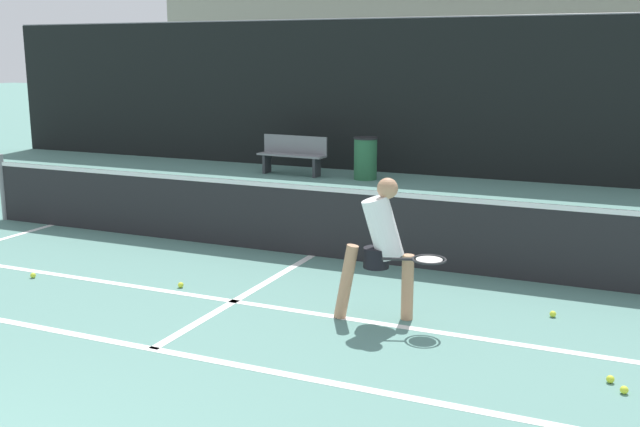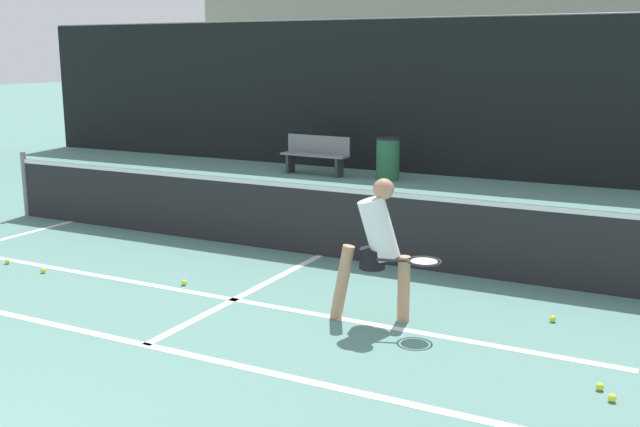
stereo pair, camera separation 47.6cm
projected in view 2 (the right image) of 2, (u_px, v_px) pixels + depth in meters
court_baseline_near at (145, 345)px, 6.94m from camera, size 11.00×0.10×0.01m
court_service_line at (234, 300)px, 8.22m from camera, size 8.25×0.10×0.01m
court_center_mark at (249, 292)px, 8.48m from camera, size 0.10×3.54×0.01m
net at (320, 218)px, 9.91m from camera, size 11.09×0.09×1.07m
fence_back at (475, 99)px, 15.94m from camera, size 24.00×0.06×3.42m
player_practicing at (378, 244)px, 7.44m from camera, size 1.19×0.44×1.46m
tennis_ball_scattered_0 at (7, 261)px, 9.61m from camera, size 0.07×0.07×0.07m
tennis_ball_scattered_1 at (600, 387)px, 6.01m from camera, size 0.07×0.07×0.07m
tennis_ball_scattered_2 at (553, 319)px, 7.54m from camera, size 0.07×0.07×0.07m
tennis_ball_scattered_3 at (612, 398)px, 5.81m from camera, size 0.07×0.07×0.07m
tennis_ball_scattered_5 at (184, 282)px, 8.73m from camera, size 0.07×0.07×0.07m
tennis_ball_scattered_6 at (43, 270)px, 9.21m from camera, size 0.07×0.07×0.07m
courtside_bench at (316, 154)px, 16.64m from camera, size 1.61×0.47×0.86m
trash_bin at (388, 159)px, 15.91m from camera, size 0.52×0.52×0.91m
parked_car at (517, 136)px, 18.89m from camera, size 1.83×4.51×1.43m
building_far at (590, 53)px, 30.08m from camera, size 36.00×2.40×5.33m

